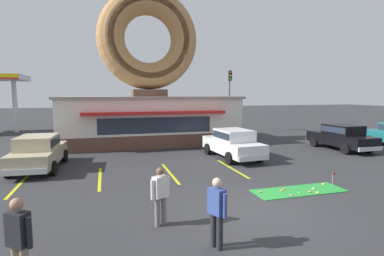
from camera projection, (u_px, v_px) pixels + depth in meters
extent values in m
plane|color=#2D2D30|center=(255.00, 211.00, 9.02)|extent=(160.00, 160.00, 0.00)
cube|color=brown|center=(150.00, 136.00, 22.00)|extent=(12.00, 6.00, 0.90)
cube|color=silver|center=(149.00, 114.00, 21.83)|extent=(12.00, 6.00, 2.30)
cube|color=gray|center=(149.00, 98.00, 21.69)|extent=(12.30, 6.30, 0.16)
cube|color=#B21E1E|center=(157.00, 113.00, 18.65)|extent=(9.00, 0.60, 0.20)
cube|color=#232D3D|center=(156.00, 125.00, 19.01)|extent=(7.20, 0.03, 1.00)
cube|color=brown|center=(149.00, 93.00, 21.65)|extent=(2.40, 1.80, 0.50)
torus|color=#B27F4C|center=(148.00, 39.00, 21.23)|extent=(7.10, 1.90, 7.10)
torus|color=#936038|center=(149.00, 38.00, 20.83)|extent=(6.25, 1.05, 6.24)
cube|color=green|center=(299.00, 191.00, 10.86)|extent=(3.42, 1.14, 0.03)
torus|color=#E5C666|center=(317.00, 192.00, 10.57)|extent=(0.13, 0.13, 0.04)
torus|color=#E5C666|center=(313.00, 188.00, 11.02)|extent=(0.13, 0.13, 0.04)
torus|color=#D17F47|center=(281.00, 191.00, 10.79)|extent=(0.13, 0.13, 0.04)
torus|color=#D17F47|center=(309.00, 192.00, 10.67)|extent=(0.13, 0.13, 0.04)
torus|color=#D8667F|center=(291.00, 195.00, 10.31)|extent=(0.13, 0.13, 0.04)
torus|color=#A5724C|center=(260.00, 192.00, 10.62)|extent=(0.13, 0.13, 0.04)
torus|color=#A5724C|center=(284.00, 189.00, 10.99)|extent=(0.13, 0.13, 0.04)
torus|color=#E5C666|center=(323.00, 184.00, 11.57)|extent=(0.13, 0.13, 0.04)
sphere|color=white|center=(299.00, 193.00, 10.53)|extent=(0.04, 0.04, 0.04)
cylinder|color=silver|center=(332.00, 180.00, 11.24)|extent=(0.01, 0.01, 0.55)
cube|color=red|center=(334.00, 174.00, 11.23)|extent=(0.12, 0.01, 0.08)
cube|color=silver|center=(369.00, 136.00, 22.07)|extent=(1.67, 0.11, 0.24)
cylinder|color=black|center=(369.00, 140.00, 21.01)|extent=(0.22, 0.64, 0.64)
cube|color=#BCAD89|center=(39.00, 155.00, 14.04)|extent=(1.99, 4.49, 0.68)
cube|color=#BCAD89|center=(37.00, 142.00, 13.83)|extent=(1.67, 2.18, 0.60)
cube|color=#232D3D|center=(37.00, 142.00, 13.82)|extent=(1.69, 2.10, 0.36)
cube|color=silver|center=(50.00, 151.00, 16.23)|extent=(1.67, 0.19, 0.24)
cube|color=silver|center=(24.00, 172.00, 11.91)|extent=(1.67, 0.19, 0.24)
cylinder|color=black|center=(28.00, 157.00, 15.20)|extent=(0.25, 0.65, 0.64)
cylinder|color=black|center=(65.00, 156.00, 15.60)|extent=(0.25, 0.65, 0.64)
cylinder|color=black|center=(8.00, 170.00, 12.56)|extent=(0.25, 0.65, 0.64)
cylinder|color=black|center=(53.00, 168.00, 12.96)|extent=(0.25, 0.65, 0.64)
cube|color=black|center=(341.00, 139.00, 19.07)|extent=(1.80, 4.42, 0.68)
cube|color=black|center=(343.00, 130.00, 18.86)|extent=(1.58, 2.12, 0.60)
cube|color=#232D3D|center=(343.00, 129.00, 18.86)|extent=(1.60, 2.03, 0.36)
cube|color=silver|center=(316.00, 138.00, 21.22)|extent=(1.67, 0.12, 0.24)
cube|color=silver|center=(370.00, 149.00, 16.98)|extent=(1.67, 0.12, 0.24)
cylinder|color=black|center=(314.00, 142.00, 20.15)|extent=(0.23, 0.64, 0.64)
cylinder|color=black|center=(336.00, 141.00, 20.66)|extent=(0.23, 0.64, 0.64)
cylinder|color=black|center=(346.00, 149.00, 17.56)|extent=(0.23, 0.64, 0.64)
cylinder|color=black|center=(369.00, 147.00, 18.07)|extent=(0.23, 0.64, 0.64)
cube|color=silver|center=(232.00, 146.00, 16.53)|extent=(2.06, 4.51, 0.68)
cube|color=silver|center=(234.00, 135.00, 16.32)|extent=(1.70, 2.20, 0.60)
cube|color=#232D3D|center=(234.00, 135.00, 16.31)|extent=(1.72, 2.12, 0.36)
cube|color=silver|center=(215.00, 144.00, 18.63)|extent=(1.67, 0.22, 0.24)
cube|color=silver|center=(254.00, 158.00, 14.47)|extent=(1.67, 0.22, 0.24)
cylinder|color=black|center=(208.00, 149.00, 17.53)|extent=(0.26, 0.65, 0.64)
cylinder|color=black|center=(235.00, 147.00, 18.14)|extent=(0.26, 0.65, 0.64)
cylinder|color=black|center=(229.00, 158.00, 14.99)|extent=(0.26, 0.65, 0.64)
cylinder|color=black|center=(260.00, 156.00, 15.60)|extent=(0.26, 0.65, 0.64)
cylinder|color=#232328|center=(220.00, 233.00, 6.72)|extent=(0.15, 0.15, 0.81)
cylinder|color=#232328|center=(213.00, 229.00, 6.88)|extent=(0.15, 0.15, 0.81)
cube|color=#33478C|center=(217.00, 201.00, 6.72)|extent=(0.37, 0.44, 0.59)
cylinder|color=#33478C|center=(225.00, 206.00, 6.54)|extent=(0.10, 0.10, 0.54)
cylinder|color=#33478C|center=(209.00, 200.00, 6.92)|extent=(0.10, 0.10, 0.54)
sphere|color=beige|center=(217.00, 183.00, 6.67)|extent=(0.22, 0.22, 0.22)
cylinder|color=slate|center=(164.00, 210.00, 8.07)|extent=(0.15, 0.15, 0.78)
cylinder|color=slate|center=(157.00, 212.00, 7.94)|extent=(0.15, 0.15, 0.78)
cube|color=silver|center=(160.00, 187.00, 7.93)|extent=(0.45, 0.38, 0.57)
cylinder|color=silver|center=(168.00, 186.00, 8.10)|extent=(0.10, 0.10, 0.52)
cylinder|color=silver|center=(152.00, 190.00, 7.77)|extent=(0.10, 0.10, 0.52)
sphere|color=brown|center=(160.00, 171.00, 7.88)|extent=(0.21, 0.21, 0.21)
cube|color=black|center=(18.00, 229.00, 5.26)|extent=(0.45, 0.42, 0.61)
cylinder|color=black|center=(8.00, 228.00, 5.34)|extent=(0.10, 0.10, 0.56)
cylinder|color=black|center=(29.00, 233.00, 5.18)|extent=(0.10, 0.10, 0.56)
sphere|color=#9E7051|center=(16.00, 204.00, 5.21)|extent=(0.22, 0.22, 0.22)
cylinder|color=#1E662D|center=(251.00, 138.00, 20.75)|extent=(0.56, 0.56, 0.95)
torus|color=#123D1B|center=(251.00, 132.00, 20.69)|extent=(0.57, 0.57, 0.05)
cylinder|color=#595B60|center=(229.00, 101.00, 28.46)|extent=(0.16, 0.16, 5.80)
cube|color=black|center=(230.00, 76.00, 28.02)|extent=(0.28, 0.24, 0.90)
sphere|color=red|center=(231.00, 72.00, 27.88)|extent=(0.18, 0.18, 0.18)
sphere|color=orange|center=(231.00, 76.00, 27.91)|extent=(0.18, 0.18, 0.18)
sphere|color=green|center=(231.00, 79.00, 27.94)|extent=(0.18, 0.18, 0.18)
cylinder|color=silver|center=(15.00, 106.00, 27.70)|extent=(0.40, 0.40, 4.80)
cube|color=yellow|center=(20.00, 184.00, 11.68)|extent=(0.12, 3.60, 0.01)
cube|color=yellow|center=(100.00, 178.00, 12.52)|extent=(0.12, 3.60, 0.01)
cube|color=yellow|center=(170.00, 173.00, 13.36)|extent=(0.12, 3.60, 0.01)
cube|color=yellow|center=(232.00, 168.00, 14.19)|extent=(0.12, 3.60, 0.01)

